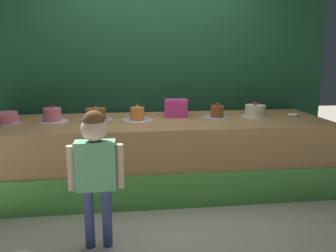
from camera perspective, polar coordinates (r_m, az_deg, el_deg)
The scene contains 12 objects.
ground_plane at distance 3.40m, azimuth -0.68°, elevation -13.66°, with size 12.00×12.00×0.00m, color #BCB29E.
stage_platform at distance 3.75m, azimuth -1.61°, elevation -4.84°, with size 3.64×1.09×0.77m.
curtain_backdrop at distance 4.22m, azimuth -2.55°, elevation 11.97°, with size 4.37×0.08×2.94m, color #19472D.
child_figure at distance 2.59m, azimuth -12.02°, elevation -5.75°, with size 0.42×0.19×1.08m.
pink_box at distance 3.84m, azimuth 1.38°, elevation 3.00°, with size 0.25×0.19×0.19m, color #E13CA0.
donut at distance 4.13m, azimuth 20.16°, elevation 1.76°, with size 0.13×0.13×0.03m, color beige.
cake_far_left at distance 3.83m, azimuth -25.35°, elevation 1.19°, with size 0.27×0.27×0.12m.
cake_left at distance 3.75m, azimuth -18.76°, elevation 1.65°, with size 0.30×0.30×0.17m.
cake_center_left at distance 3.74m, azimuth -11.95°, elevation 1.86°, with size 0.35×0.35×0.16m.
cake_center_right at distance 3.63m, azimuth -5.12°, elevation 1.76°, with size 0.35×0.35×0.19m.
cake_right at distance 3.82m, azimuth 8.20°, elevation 2.21°, with size 0.31×0.31×0.17m.
cake_far_right at distance 3.96m, azimuth 14.37°, elevation 2.44°, with size 0.29×0.29×0.17m.
Camera 1 is at (-0.34, -3.04, 1.48)m, focal length 36.46 mm.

